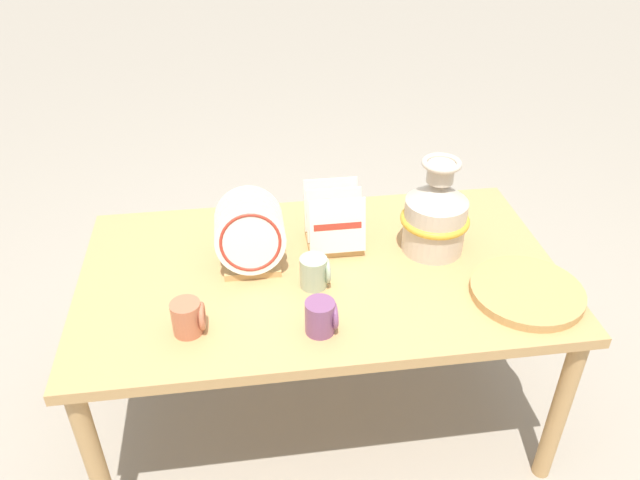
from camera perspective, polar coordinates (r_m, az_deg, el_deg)
ground_plane at (r=2.39m, az=0.00°, el=-15.03°), size 14.00×14.00×0.00m
display_table at (r=1.99m, az=0.00°, el=-4.16°), size 1.48×0.84×0.64m
ceramic_vase at (r=2.00m, az=10.52°, el=2.40°), size 0.22×0.22×0.32m
dish_rack_round_plates at (r=1.92m, az=-6.39°, el=-0.07°), size 0.21×0.19×0.24m
dish_rack_square_plates at (r=2.03m, az=1.29°, el=1.15°), size 0.18×0.18×0.20m
wicker_charger_stack at (r=1.94m, az=18.39°, el=-4.52°), size 0.33×0.33×0.03m
mug_plum_glaze at (r=1.70m, az=0.16°, el=-7.03°), size 0.09×0.08×0.10m
mug_terracotta_glaze at (r=1.73m, az=-11.92°, el=-6.95°), size 0.09×0.08×0.10m
mug_sage_glaze at (r=1.86m, az=-0.45°, el=-2.94°), size 0.09×0.08×0.10m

